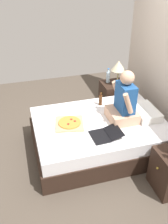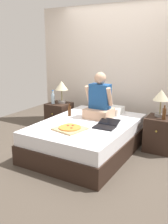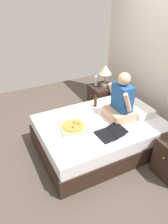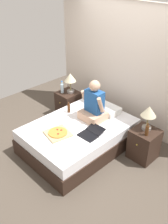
% 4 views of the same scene
% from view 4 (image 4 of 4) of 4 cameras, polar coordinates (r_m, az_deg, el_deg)
% --- Properties ---
extents(ground_plane, '(5.68, 5.68, 0.00)m').
position_cam_4_polar(ground_plane, '(4.87, -1.15, -7.87)').
color(ground_plane, '#4C4238').
extents(wall_back, '(3.68, 0.12, 2.50)m').
position_cam_4_polar(wall_back, '(5.14, 9.95, 10.02)').
color(wall_back, beige).
rests_on(wall_back, ground).
extents(bed, '(1.42, 1.99, 0.50)m').
position_cam_4_polar(bed, '(4.72, -1.18, -5.52)').
color(bed, black).
rests_on(bed, ground).
extents(nightstand_left, '(0.44, 0.47, 0.58)m').
position_cam_4_polar(nightstand_left, '(5.68, -3.63, 1.89)').
color(nightstand_left, black).
rests_on(nightstand_left, ground).
extents(lamp_on_left_nightstand, '(0.26, 0.26, 0.45)m').
position_cam_4_polar(lamp_on_left_nightstand, '(5.41, -3.16, 7.61)').
color(lamp_on_left_nightstand, gray).
rests_on(lamp_on_left_nightstand, nightstand_left).
extents(water_bottle, '(0.07, 0.07, 0.28)m').
position_cam_4_polar(water_bottle, '(5.50, -5.02, 5.49)').
color(water_bottle, silver).
rests_on(water_bottle, nightstand_left).
extents(nightstand_right, '(0.44, 0.47, 0.58)m').
position_cam_4_polar(nightstand_right, '(4.59, 13.54, -7.14)').
color(nightstand_right, black).
rests_on(nightstand_right, ground).
extents(lamp_on_right_nightstand, '(0.26, 0.26, 0.45)m').
position_cam_4_polar(lamp_on_right_nightstand, '(4.29, 14.58, -0.19)').
color(lamp_on_right_nightstand, gray).
rests_on(lamp_on_right_nightstand, nightstand_right).
extents(beer_bottle, '(0.06, 0.06, 0.23)m').
position_cam_4_polar(beer_bottle, '(4.26, 14.20, -4.08)').
color(beer_bottle, '#512D14').
rests_on(beer_bottle, nightstand_right).
extents(pillow, '(0.52, 0.34, 0.12)m').
position_cam_4_polar(pillow, '(4.95, 5.15, 0.71)').
color(pillow, white).
rests_on(pillow, bed).
extents(person_seated, '(0.47, 0.40, 0.78)m').
position_cam_4_polar(person_seated, '(4.60, 2.23, 1.52)').
color(person_seated, tan).
rests_on(person_seated, bed).
extents(laptop, '(0.33, 0.43, 0.07)m').
position_cam_4_polar(laptop, '(4.31, 1.48, -4.95)').
color(laptop, black).
rests_on(laptop, bed).
extents(pizza_box, '(0.47, 0.47, 0.05)m').
position_cam_4_polar(pizza_box, '(4.35, -6.01, -4.82)').
color(pizza_box, tan).
rests_on(pizza_box, bed).
extents(beer_bottle_on_bed, '(0.06, 0.06, 0.22)m').
position_cam_4_polar(beer_bottle_on_bed, '(4.90, -3.49, 0.88)').
color(beer_bottle_on_bed, '#4C2811').
rests_on(beer_bottle_on_bed, bed).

